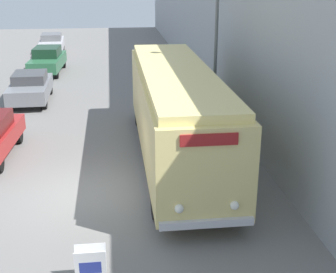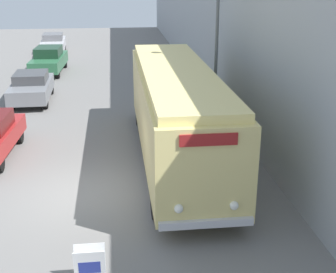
# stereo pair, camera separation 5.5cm
# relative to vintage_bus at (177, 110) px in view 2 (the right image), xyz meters

# --- Properties ---
(ground_plane) EXTENTS (80.00, 80.00, 0.00)m
(ground_plane) POSITION_rel_vintage_bus_xyz_m (-3.13, -2.31, -1.80)
(ground_plane) COLOR slate
(building_wall_right) EXTENTS (0.30, 60.00, 7.64)m
(building_wall_right) POSITION_rel_vintage_bus_xyz_m (3.00, 7.69, 2.02)
(building_wall_right) COLOR #9EA3A8
(building_wall_right) RESTS_ON ground_plane
(vintage_bus) EXTENTS (2.42, 10.80, 3.20)m
(vintage_bus) POSITION_rel_vintage_bus_xyz_m (0.00, 0.00, 0.00)
(vintage_bus) COLOR black
(vintage_bus) RESTS_ON ground_plane
(sign_board) EXTENTS (0.65, 0.34, 0.89)m
(sign_board) POSITION_rel_vintage_bus_xyz_m (-2.70, -6.53, -1.37)
(sign_board) COLOR gray
(sign_board) RESTS_ON ground_plane
(streetlamp) EXTENTS (0.36, 0.36, 6.48)m
(streetlamp) POSITION_rel_vintage_bus_xyz_m (1.71, 1.86, 2.39)
(streetlamp) COLOR #595E60
(streetlamp) RESTS_ON ground_plane
(parked_car_mid) EXTENTS (1.89, 4.20, 1.44)m
(parked_car_mid) POSITION_rel_vintage_bus_xyz_m (-6.14, 8.24, -1.06)
(parked_car_mid) COLOR black
(parked_car_mid) RESTS_ON ground_plane
(parked_car_far) EXTENTS (1.98, 4.67, 1.62)m
(parked_car_far) POSITION_rel_vintage_bus_xyz_m (-6.09, 14.96, -0.98)
(parked_car_far) COLOR black
(parked_car_far) RESTS_ON ground_plane
(parked_car_distant) EXTENTS (1.98, 4.56, 1.49)m
(parked_car_distant) POSITION_rel_vintage_bus_xyz_m (-6.62, 22.14, -1.02)
(parked_car_distant) COLOR black
(parked_car_distant) RESTS_ON ground_plane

